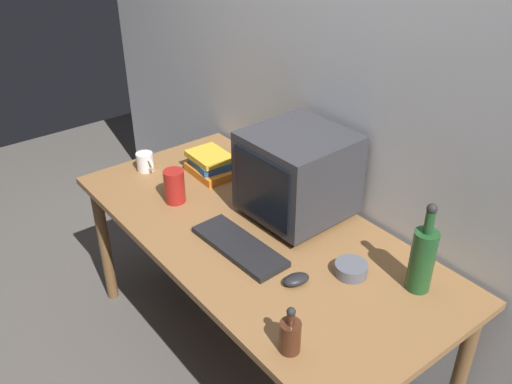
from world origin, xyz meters
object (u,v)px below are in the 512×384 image
(book_stack, at_px, (210,164))
(cd_spindle, at_px, (351,269))
(metal_canister, at_px, (175,186))
(computer_mouse, at_px, (296,279))
(mug, at_px, (145,162))
(bottle_tall, at_px, (422,258))
(keyboard, at_px, (239,246))
(bottle_short, at_px, (290,335))
(crt_monitor, at_px, (297,175))

(book_stack, xyz_separation_m, cd_spindle, (0.93, -0.01, -0.03))
(book_stack, bearing_deg, metal_canister, -66.14)
(computer_mouse, height_order, mug, mug)
(bottle_tall, bearing_deg, cd_spindle, -146.22)
(keyboard, relative_size, bottle_tall, 1.22)
(keyboard, height_order, mug, mug)
(bottle_short, height_order, cd_spindle, bottle_short)
(cd_spindle, relative_size, metal_canister, 0.80)
(keyboard, distance_m, mug, 0.78)
(crt_monitor, distance_m, mug, 0.81)
(bottle_tall, distance_m, mug, 1.39)
(mug, xyz_separation_m, metal_canister, (0.33, -0.03, 0.03))
(bottle_tall, relative_size, bottle_short, 2.04)
(bottle_short, xyz_separation_m, cd_spindle, (-0.14, 0.41, -0.04))
(bottle_tall, bearing_deg, metal_canister, -159.83)
(crt_monitor, bearing_deg, mug, -156.96)
(book_stack, bearing_deg, keyboard, -23.24)
(bottle_short, relative_size, metal_canister, 1.13)
(computer_mouse, bearing_deg, mug, -166.59)
(book_stack, distance_m, metal_canister, 0.28)
(bottle_short, distance_m, cd_spindle, 0.43)
(computer_mouse, height_order, bottle_short, bottle_short)
(keyboard, height_order, bottle_short, bottle_short)
(bottle_short, height_order, metal_canister, bottle_short)
(crt_monitor, distance_m, cd_spindle, 0.46)
(computer_mouse, distance_m, metal_canister, 0.74)
(book_stack, relative_size, metal_canister, 1.54)
(crt_monitor, bearing_deg, bottle_short, -42.76)
(metal_canister, bearing_deg, book_stack, 113.86)
(keyboard, distance_m, computer_mouse, 0.29)
(crt_monitor, height_order, mug, crt_monitor)
(crt_monitor, relative_size, book_stack, 1.73)
(bottle_short, bearing_deg, bottle_tall, 83.96)
(mug, bearing_deg, bottle_short, -8.83)
(computer_mouse, height_order, book_stack, book_stack)
(keyboard, xyz_separation_m, book_stack, (-0.56, 0.24, 0.04))
(metal_canister, bearing_deg, computer_mouse, 4.03)
(computer_mouse, bearing_deg, book_stack, 178.83)
(computer_mouse, bearing_deg, cd_spindle, 78.98)
(mug, distance_m, cd_spindle, 1.17)
(bottle_tall, distance_m, book_stack, 1.13)
(bottle_tall, relative_size, book_stack, 1.49)
(keyboard, xyz_separation_m, cd_spindle, (0.37, 0.23, 0.01))
(bottle_tall, bearing_deg, book_stack, -174.12)
(bottle_tall, relative_size, cd_spindle, 2.88)
(metal_canister, bearing_deg, bottle_tall, 20.17)
(bottle_short, bearing_deg, cd_spindle, 108.44)
(crt_monitor, distance_m, bottle_tall, 0.61)
(bottle_tall, height_order, mug, bottle_tall)
(computer_mouse, relative_size, cd_spindle, 0.83)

